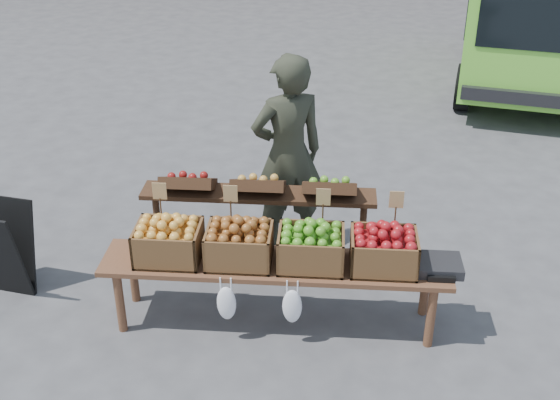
# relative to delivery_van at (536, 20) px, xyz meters

# --- Properties ---
(ground) EXTENTS (80.00, 80.00, 0.00)m
(ground) POSITION_rel_delivery_van_xyz_m (-2.72, -6.39, -0.99)
(ground) COLOR #4A4A4C
(delivery_van) EXTENTS (2.94, 4.74, 1.97)m
(delivery_van) POSITION_rel_delivery_van_xyz_m (0.00, 0.00, 0.00)
(delivery_van) COLOR #71D23A
(delivery_van) RESTS_ON ground
(vendor) EXTENTS (0.81, 0.69, 1.87)m
(vendor) POSITION_rel_delivery_van_xyz_m (-3.36, -4.90, -0.05)
(vendor) COLOR #2A2D21
(vendor) RESTS_ON ground
(back_table) EXTENTS (2.10, 0.44, 1.04)m
(back_table) POSITION_rel_delivery_van_xyz_m (-3.57, -5.39, -0.47)
(back_table) COLOR #362113
(back_table) RESTS_ON ground
(display_bench) EXTENTS (2.70, 0.56, 0.57)m
(display_bench) POSITION_rel_delivery_van_xyz_m (-3.37, -6.11, -0.70)
(display_bench) COLOR brown
(display_bench) RESTS_ON ground
(crate_golden_apples) EXTENTS (0.50, 0.40, 0.28)m
(crate_golden_apples) POSITION_rel_delivery_van_xyz_m (-4.20, -6.11, -0.28)
(crate_golden_apples) COLOR gold
(crate_golden_apples) RESTS_ON display_bench
(crate_russet_pears) EXTENTS (0.50, 0.40, 0.28)m
(crate_russet_pears) POSITION_rel_delivery_van_xyz_m (-3.65, -6.11, -0.28)
(crate_russet_pears) COLOR #9B5524
(crate_russet_pears) RESTS_ON display_bench
(crate_red_apples) EXTENTS (0.50, 0.40, 0.28)m
(crate_red_apples) POSITION_rel_delivery_van_xyz_m (-3.10, -6.11, -0.28)
(crate_red_apples) COLOR #3B7E27
(crate_red_apples) RESTS_ON display_bench
(crate_green_apples) EXTENTS (0.50, 0.40, 0.28)m
(crate_green_apples) POSITION_rel_delivery_van_xyz_m (-2.55, -6.11, -0.28)
(crate_green_apples) COLOR maroon
(crate_green_apples) RESTS_ON display_bench
(weighing_scale) EXTENTS (0.34, 0.30, 0.08)m
(weighing_scale) POSITION_rel_delivery_van_xyz_m (-2.12, -6.11, -0.38)
(weighing_scale) COLOR #232326
(weighing_scale) RESTS_ON display_bench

